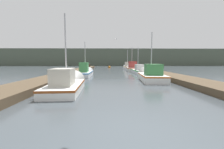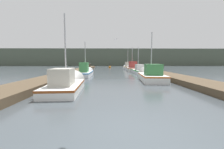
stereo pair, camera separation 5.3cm
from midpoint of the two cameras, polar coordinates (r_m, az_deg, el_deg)
The scene contains 15 objects.
ground_plane at distance 3.80m, azimuth 9.13°, elevation -21.46°, with size 200.00×200.00×0.00m.
dock_left at distance 20.00m, azimuth -15.07°, elevation 0.66°, with size 2.25×40.00×0.38m.
dock_right at distance 20.33m, azimuth 16.38°, elevation 0.70°, with size 2.25×40.00×0.38m.
distant_shore_ridge at distance 60.69m, azimuth -0.47°, elevation 6.42°, with size 120.00×16.00×6.08m.
fishing_boat_0 at distance 9.34m, azimuth -16.41°, elevation -3.23°, with size 1.96×5.06×4.88m.
fishing_boat_1 at distance 13.63m, azimuth 14.51°, elevation -0.32°, with size 2.09×5.07×4.68m.
fishing_boat_2 at distance 17.31m, azimuth -9.93°, elevation 0.92°, with size 1.42×5.50×4.19m.
fishing_boat_3 at distance 21.77m, azimuth 9.77°, elevation 1.59°, with size 1.56×6.12×4.05m.
fishing_boat_4 at distance 25.74m, azimuth 7.68°, elevation 2.48°, with size 1.81×5.38×4.49m.
fishing_boat_5 at distance 30.47m, azimuth 6.03°, elevation 2.87°, with size 1.62×4.96×4.34m.
mooring_piling_0 at distance 21.14m, azimuth 12.24°, elevation 1.84°, with size 0.32×0.32×1.03m.
mooring_piling_1 at distance 28.99m, azimuth -8.41°, elevation 2.94°, with size 0.28×0.28×1.20m.
mooring_piling_2 at distance 29.27m, azimuth 8.75°, elevation 3.18°, with size 0.34×0.34×1.43m.
channel_buoy at distance 37.26m, azimuth -0.83°, elevation 2.81°, with size 0.62×0.62×1.12m.
seagull_lead at distance 24.03m, azimuth 1.42°, elevation 13.34°, with size 0.52×0.41×0.12m.
Camera 2 is at (-0.60, -3.34, 1.70)m, focal length 24.00 mm.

